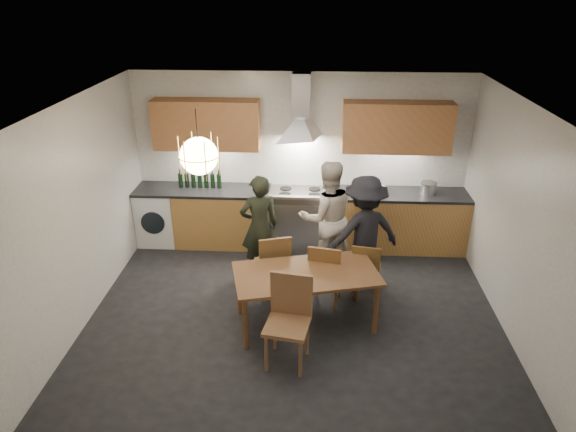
# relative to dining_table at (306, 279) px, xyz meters

# --- Properties ---
(ground) EXTENTS (5.00, 5.00, 0.00)m
(ground) POSITION_rel_dining_table_xyz_m (-0.14, 0.07, -0.62)
(ground) COLOR black
(ground) RESTS_ON ground
(room_shell) EXTENTS (5.02, 4.52, 2.61)m
(room_shell) POSITION_rel_dining_table_xyz_m (-0.14, 0.07, 1.09)
(room_shell) COLOR white
(room_shell) RESTS_ON ground
(counter_run) EXTENTS (5.00, 0.62, 0.90)m
(counter_run) POSITION_rel_dining_table_xyz_m (-0.12, 2.02, -0.17)
(counter_run) COLOR tan
(counter_run) RESTS_ON ground
(range_stove) EXTENTS (0.90, 0.60, 0.92)m
(range_stove) POSITION_rel_dining_table_xyz_m (-0.14, 2.01, -0.18)
(range_stove) COLOR silver
(range_stove) RESTS_ON ground
(wall_fixtures) EXTENTS (4.30, 0.54, 1.10)m
(wall_fixtures) POSITION_rel_dining_table_xyz_m (-0.14, 2.13, 1.25)
(wall_fixtures) COLOR #CB854E
(wall_fixtures) RESTS_ON ground
(pendant_lamp) EXTENTS (0.43, 0.43, 0.70)m
(pendant_lamp) POSITION_rel_dining_table_xyz_m (-1.14, -0.03, 1.48)
(pendant_lamp) COLOR black
(pendant_lamp) RESTS_ON ground
(dining_table) EXTENTS (1.80, 1.19, 0.70)m
(dining_table) POSITION_rel_dining_table_xyz_m (0.00, 0.00, 0.00)
(dining_table) COLOR brown
(dining_table) RESTS_ON ground
(chair_back_left) EXTENTS (0.51, 0.51, 0.90)m
(chair_back_left) POSITION_rel_dining_table_xyz_m (-0.42, 0.54, -0.10)
(chair_back_left) COLOR brown
(chair_back_left) RESTS_ON ground
(chair_back_mid) EXTENTS (0.47, 0.47, 0.88)m
(chair_back_mid) POSITION_rel_dining_table_xyz_m (0.23, 0.36, -0.11)
(chair_back_mid) COLOR brown
(chair_back_mid) RESTS_ON ground
(chair_back_right) EXTENTS (0.42, 0.42, 0.79)m
(chair_back_right) POSITION_rel_dining_table_xyz_m (0.75, 0.57, -0.16)
(chair_back_right) COLOR brown
(chair_back_right) RESTS_ON ground
(chair_front) EXTENTS (0.52, 0.52, 1.00)m
(chair_front) POSITION_rel_dining_table_xyz_m (-0.16, -0.63, -0.05)
(chair_front) COLOR brown
(chair_front) RESTS_ON ground
(person_left) EXTENTS (0.62, 0.51, 1.46)m
(person_left) POSITION_rel_dining_table_xyz_m (-0.66, 1.13, 0.11)
(person_left) COLOR black
(person_left) RESTS_ON ground
(person_mid) EXTENTS (0.92, 0.80, 1.63)m
(person_mid) POSITION_rel_dining_table_xyz_m (0.26, 1.28, 0.20)
(person_mid) COLOR beige
(person_mid) RESTS_ON ground
(person_right) EXTENTS (1.14, 0.88, 1.55)m
(person_right) POSITION_rel_dining_table_xyz_m (0.73, 0.94, 0.15)
(person_right) COLOR black
(person_right) RESTS_ON ground
(mixing_bowl) EXTENTS (0.34, 0.34, 0.08)m
(mixing_bowl) POSITION_rel_dining_table_xyz_m (0.98, 1.96, 0.32)
(mixing_bowl) COLOR #BCBCBF
(mixing_bowl) RESTS_ON counter_run
(stock_pot) EXTENTS (0.25, 0.25, 0.16)m
(stock_pot) POSITION_rel_dining_table_xyz_m (1.75, 2.03, 0.36)
(stock_pot) COLOR silver
(stock_pot) RESTS_ON counter_run
(wine_bottles) EXTENTS (0.66, 0.07, 0.28)m
(wine_bottles) POSITION_rel_dining_table_xyz_m (-1.67, 2.08, 0.42)
(wine_bottles) COLOR black
(wine_bottles) RESTS_ON counter_run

